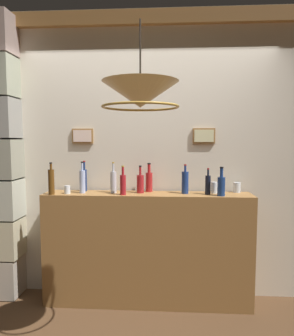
{
  "coord_description": "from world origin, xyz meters",
  "views": [
    {
      "loc": [
        0.19,
        -2.15,
        1.61
      ],
      "look_at": [
        0.0,
        0.81,
        1.34
      ],
      "focal_mm": 34.01,
      "sensor_mm": 36.0,
      "label": 1
    }
  ],
  "objects_px": {
    "liquor_bottle_vodka": "(113,182)",
    "liquor_bottle_port": "(149,181)",
    "liquor_bottle_sherry": "(82,181)",
    "liquor_bottle_rum": "(123,184)",
    "liquor_bottle_mezcal": "(84,179)",
    "liquor_bottle_tequila": "(221,185)",
    "liquor_bottle_rye": "(208,184)",
    "liquor_bottle_vermouth": "(185,182)",
    "liquor_bottle_scotch": "(51,181)",
    "glass_tumbler_highball": "(214,188)",
    "liquor_bottle_gin": "(140,183)",
    "pendant_lamp": "(140,96)",
    "glass_tumbler_rocks": "(237,187)",
    "glass_tumbler_shot": "(67,190)"
  },
  "relations": [
    {
      "from": "liquor_bottle_mezcal",
      "to": "liquor_bottle_sherry",
      "type": "bearing_deg",
      "value": -84.58
    },
    {
      "from": "liquor_bottle_tequila",
      "to": "liquor_bottle_port",
      "type": "bearing_deg",
      "value": 163.61
    },
    {
      "from": "liquor_bottle_scotch",
      "to": "liquor_bottle_gin",
      "type": "height_order",
      "value": "liquor_bottle_scotch"
    },
    {
      "from": "liquor_bottle_sherry",
      "to": "liquor_bottle_rum",
      "type": "relative_size",
      "value": 1.11
    },
    {
      "from": "glass_tumbler_rocks",
      "to": "liquor_bottle_scotch",
      "type": "bearing_deg",
      "value": -172.24
    },
    {
      "from": "liquor_bottle_vodka",
      "to": "liquor_bottle_rum",
      "type": "relative_size",
      "value": 1.09
    },
    {
      "from": "liquor_bottle_port",
      "to": "glass_tumbler_highball",
      "type": "bearing_deg",
      "value": -4.34
    },
    {
      "from": "liquor_bottle_vermouth",
      "to": "liquor_bottle_port",
      "type": "relative_size",
      "value": 0.99
    },
    {
      "from": "liquor_bottle_scotch",
      "to": "liquor_bottle_sherry",
      "type": "xyz_separation_m",
      "value": [
        0.27,
        0.1,
        -0.01
      ]
    },
    {
      "from": "liquor_bottle_tequila",
      "to": "liquor_bottle_gin",
      "type": "height_order",
      "value": "liquor_bottle_tequila"
    },
    {
      "from": "glass_tumbler_shot",
      "to": "liquor_bottle_rum",
      "type": "bearing_deg",
      "value": -3.13
    },
    {
      "from": "liquor_bottle_tequila",
      "to": "pendant_lamp",
      "type": "bearing_deg",
      "value": -130.6
    },
    {
      "from": "liquor_bottle_tequila",
      "to": "glass_tumbler_rocks",
      "type": "bearing_deg",
      "value": 48.42
    },
    {
      "from": "liquor_bottle_tequila",
      "to": "liquor_bottle_rye",
      "type": "distance_m",
      "value": 0.13
    },
    {
      "from": "liquor_bottle_port",
      "to": "liquor_bottle_rum",
      "type": "relative_size",
      "value": 1.04
    },
    {
      "from": "liquor_bottle_vermouth",
      "to": "liquor_bottle_sherry",
      "type": "xyz_separation_m",
      "value": [
        -0.99,
        -0.03,
        0.01
      ]
    },
    {
      "from": "liquor_bottle_tequila",
      "to": "liquor_bottle_port",
      "type": "xyz_separation_m",
      "value": [
        -0.68,
        0.2,
        0.01
      ]
    },
    {
      "from": "liquor_bottle_port",
      "to": "glass_tumbler_highball",
      "type": "height_order",
      "value": "liquor_bottle_port"
    },
    {
      "from": "glass_tumbler_shot",
      "to": "pendant_lamp",
      "type": "xyz_separation_m",
      "value": [
        0.77,
        -0.81,
        0.77
      ]
    },
    {
      "from": "liquor_bottle_vodka",
      "to": "glass_tumbler_shot",
      "type": "xyz_separation_m",
      "value": [
        -0.43,
        -0.07,
        -0.07
      ]
    },
    {
      "from": "liquor_bottle_gin",
      "to": "pendant_lamp",
      "type": "bearing_deg",
      "value": -84.95
    },
    {
      "from": "liquor_bottle_vodka",
      "to": "liquor_bottle_port",
      "type": "relative_size",
      "value": 1.05
    },
    {
      "from": "liquor_bottle_scotch",
      "to": "liquor_bottle_vermouth",
      "type": "bearing_deg",
      "value": 6.27
    },
    {
      "from": "liquor_bottle_rye",
      "to": "liquor_bottle_port",
      "type": "xyz_separation_m",
      "value": [
        -0.56,
        0.12,
        0.01
      ]
    },
    {
      "from": "liquor_bottle_rye",
      "to": "liquor_bottle_sherry",
      "type": "bearing_deg",
      "value": -179.94
    },
    {
      "from": "glass_tumbler_highball",
      "to": "liquor_bottle_sherry",
      "type": "bearing_deg",
      "value": -176.53
    },
    {
      "from": "liquor_bottle_mezcal",
      "to": "liquor_bottle_scotch",
      "type": "xyz_separation_m",
      "value": [
        -0.26,
        -0.23,
        0.01
      ]
    },
    {
      "from": "liquor_bottle_gin",
      "to": "liquor_bottle_rum",
      "type": "relative_size",
      "value": 0.97
    },
    {
      "from": "liquor_bottle_scotch",
      "to": "glass_tumbler_rocks",
      "type": "bearing_deg",
      "value": 7.76
    },
    {
      "from": "liquor_bottle_scotch",
      "to": "liquor_bottle_tequila",
      "type": "height_order",
      "value": "liquor_bottle_scotch"
    },
    {
      "from": "liquor_bottle_sherry",
      "to": "liquor_bottle_rum",
      "type": "bearing_deg",
      "value": -10.98
    },
    {
      "from": "liquor_bottle_rye",
      "to": "liquor_bottle_sherry",
      "type": "relative_size",
      "value": 0.82
    },
    {
      "from": "liquor_bottle_gin",
      "to": "liquor_bottle_rye",
      "type": "height_order",
      "value": "liquor_bottle_gin"
    },
    {
      "from": "glass_tumbler_shot",
      "to": "glass_tumbler_rocks",
      "type": "bearing_deg",
      "value": 6.5
    },
    {
      "from": "liquor_bottle_rye",
      "to": "glass_tumbler_highball",
      "type": "distance_m",
      "value": 0.11
    },
    {
      "from": "liquor_bottle_mezcal",
      "to": "liquor_bottle_port",
      "type": "xyz_separation_m",
      "value": [
        0.65,
        0.0,
        -0.01
      ]
    },
    {
      "from": "liquor_bottle_tequila",
      "to": "liquor_bottle_vodka",
      "type": "xyz_separation_m",
      "value": [
        -1.01,
        0.1,
        0.01
      ]
    },
    {
      "from": "liquor_bottle_sherry",
      "to": "pendant_lamp",
      "type": "xyz_separation_m",
      "value": [
        0.64,
        -0.86,
        0.69
      ]
    },
    {
      "from": "liquor_bottle_scotch",
      "to": "liquor_bottle_rye",
      "type": "xyz_separation_m",
      "value": [
        1.47,
        0.11,
        -0.03
      ]
    },
    {
      "from": "liquor_bottle_vermouth",
      "to": "liquor_bottle_vodka",
      "type": "height_order",
      "value": "liquor_bottle_vodka"
    },
    {
      "from": "liquor_bottle_gin",
      "to": "liquor_bottle_port",
      "type": "height_order",
      "value": "liquor_bottle_port"
    },
    {
      "from": "liquor_bottle_port",
      "to": "liquor_bottle_rum",
      "type": "distance_m",
      "value": 0.31
    },
    {
      "from": "liquor_bottle_vermouth",
      "to": "pendant_lamp",
      "type": "bearing_deg",
      "value": -111.41
    },
    {
      "from": "liquor_bottle_rum",
      "to": "glass_tumbler_rocks",
      "type": "distance_m",
      "value": 1.12
    },
    {
      "from": "liquor_bottle_scotch",
      "to": "liquor_bottle_vodka",
      "type": "xyz_separation_m",
      "value": [
        0.57,
        0.13,
        -0.01
      ]
    },
    {
      "from": "liquor_bottle_port",
      "to": "liquor_bottle_rum",
      "type": "height_order",
      "value": "liquor_bottle_port"
    },
    {
      "from": "liquor_bottle_mezcal",
      "to": "liquor_bottle_sherry",
      "type": "distance_m",
      "value": 0.12
    },
    {
      "from": "liquor_bottle_vermouth",
      "to": "glass_tumbler_highball",
      "type": "height_order",
      "value": "liquor_bottle_vermouth"
    },
    {
      "from": "liquor_bottle_vermouth",
      "to": "liquor_bottle_scotch",
      "type": "height_order",
      "value": "liquor_bottle_scotch"
    },
    {
      "from": "liquor_bottle_port",
      "to": "pendant_lamp",
      "type": "distance_m",
      "value": 1.21
    }
  ]
}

